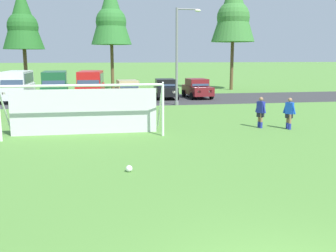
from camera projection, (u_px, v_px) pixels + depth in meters
name	position (u px, v px, depth m)	size (l,w,h in m)	color
ground_plane	(156.00, 126.00, 20.50)	(400.00, 400.00, 0.00)	#518438
parking_lot_strip	(136.00, 100.00, 32.77)	(52.00, 8.40, 0.01)	#333335
soccer_ball	(129.00, 169.00, 12.40)	(0.22, 0.22, 0.22)	white
soccer_goal	(85.00, 108.00, 17.99)	(7.44, 2.02, 2.57)	white
player_striker_near	(289.00, 113.00, 19.53)	(0.47, 0.67, 1.64)	#936B4C
player_midfield_center	(261.00, 112.00, 19.90)	(0.40, 0.72, 1.64)	#936B4C
parked_car_slot_far_left	(18.00, 85.00, 31.38)	(2.25, 4.83, 2.52)	silver
parked_car_slot_left	(55.00, 86.00, 30.62)	(2.44, 4.92, 2.52)	#194C2D
parked_car_slot_center_left	(91.00, 86.00, 31.18)	(2.46, 4.93, 2.52)	red
parked_car_slot_center	(128.00, 90.00, 32.18)	(2.29, 4.33, 1.72)	tan
parked_car_slot_center_right	(165.00, 88.00, 33.86)	(2.22, 4.30, 1.72)	black
parked_car_slot_right	(197.00, 88.00, 34.22)	(2.23, 4.30, 1.72)	maroon
tree_left_edge	(22.00, 19.00, 37.12)	(3.98, 3.98, 10.60)	brown
tree_mid_left	(111.00, 14.00, 41.82)	(4.51, 4.51, 12.04)	brown
tree_center_back	(234.00, 9.00, 41.07)	(4.76, 4.76, 12.70)	brown
street_lamp	(179.00, 56.00, 28.67)	(2.00, 0.32, 7.29)	slate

